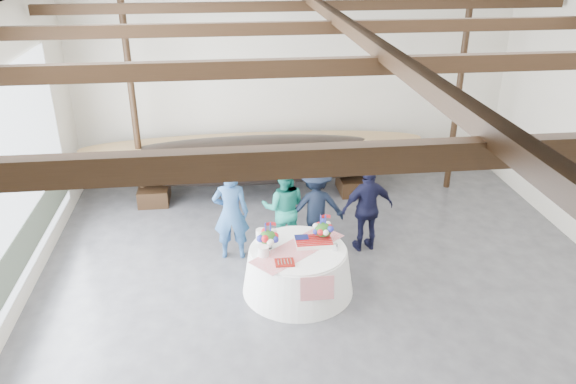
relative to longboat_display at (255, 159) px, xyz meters
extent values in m
cube|color=#3D3D42|center=(1.02, -4.97, -0.90)|extent=(10.00, 12.00, 0.01)
cube|color=silver|center=(1.02, 1.03, 1.35)|extent=(10.00, 0.02, 4.50)
cube|color=white|center=(1.02, -4.97, 3.60)|extent=(10.00, 12.00, 0.01)
cube|color=black|center=(1.02, -8.47, 3.35)|extent=(9.80, 0.12, 0.18)
cube|color=black|center=(1.02, -5.97, 3.35)|extent=(9.80, 0.12, 0.18)
cube|color=black|center=(1.02, -3.47, 3.35)|extent=(9.80, 0.12, 0.18)
cube|color=black|center=(1.02, -0.97, 3.35)|extent=(9.80, 0.12, 0.18)
cube|color=black|center=(1.02, -4.97, 3.48)|extent=(0.15, 11.76, 0.15)
cylinder|color=black|center=(-2.48, 0.00, 1.35)|extent=(0.14, 0.14, 4.50)
cylinder|color=black|center=(4.52, 0.00, 1.35)|extent=(0.14, 0.14, 4.50)
cube|color=#596654|center=(-3.92, -3.97, 0.00)|extent=(0.02, 7.00, 0.60)
cube|color=black|center=(-2.26, 0.00, -0.71)|extent=(0.66, 0.85, 0.38)
cube|color=black|center=(2.26, 0.00, -0.71)|extent=(0.66, 0.85, 0.38)
ellipsoid|color=black|center=(0.00, 0.00, -0.01)|extent=(7.52, 1.50, 1.03)
cube|color=#9E7A4C|center=(0.00, 0.00, 0.27)|extent=(6.02, 0.99, 0.06)
cone|color=white|center=(0.46, -3.74, -0.52)|extent=(1.85, 1.85, 0.76)
cylinder|color=white|center=(0.46, -3.74, -0.13)|extent=(1.57, 1.57, 0.04)
cube|color=red|center=(0.46, -3.74, -0.10)|extent=(1.67, 1.50, 0.01)
cube|color=white|center=(0.74, -3.62, -0.07)|extent=(0.60, 0.40, 0.07)
cylinder|color=white|center=(-0.11, -3.89, -0.02)|extent=(0.18, 0.18, 0.17)
cylinder|color=white|center=(-0.11, -3.42, 0.00)|extent=(0.18, 0.18, 0.21)
cube|color=maroon|center=(0.20, -4.16, -0.09)|extent=(0.30, 0.24, 0.03)
cone|color=silver|center=(1.06, -3.86, -0.05)|extent=(0.09, 0.09, 0.12)
imported|color=#2B548B|center=(-0.59, -2.54, -0.01)|extent=(0.68, 0.47, 1.78)
imported|color=#1B8D7A|center=(0.39, -2.35, -0.05)|extent=(0.92, 0.77, 1.71)
imported|color=black|center=(0.97, -2.40, -0.05)|extent=(1.13, 0.69, 1.70)
imported|color=black|center=(1.92, -2.55, -0.05)|extent=(1.05, 0.57, 1.70)
camera|label=1|loc=(-0.63, -11.55, 4.60)|focal=35.00mm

